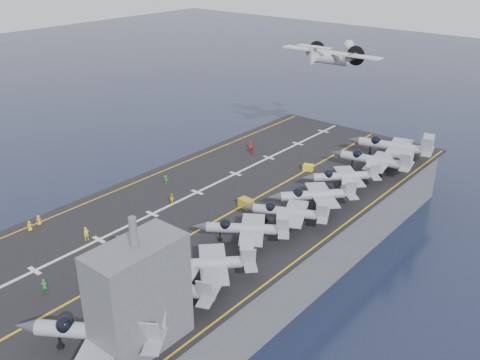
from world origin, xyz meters
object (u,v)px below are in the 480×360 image
Objects in this scene: fighter_jet_0 at (99,331)px; tow_cart_a at (133,259)px; transport_plane at (330,59)px; island_superstructure at (138,284)px.

fighter_jet_0 is 7.32× the size of tow_cart_a.
fighter_jet_0 is 88.59m from transport_plane.
fighter_jet_0 is 16.52m from tow_cart_a.
island_superstructure is at bearing 56.74° from fighter_jet_0.
fighter_jet_0 is at bearing -73.82° from transport_plane.
tow_cart_a is at bearing 143.88° from island_superstructure.
fighter_jet_0 is at bearing -123.26° from island_superstructure.
transport_plane is at bearing 101.26° from tow_cart_a.
island_superstructure reaches higher than fighter_jet_0.
island_superstructure is 0.79× the size of fighter_jet_0.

